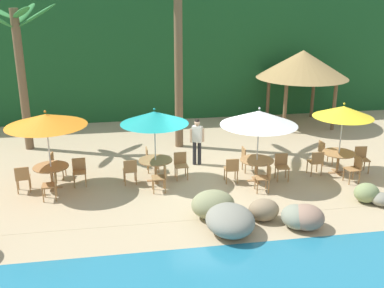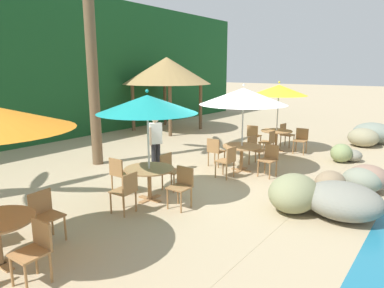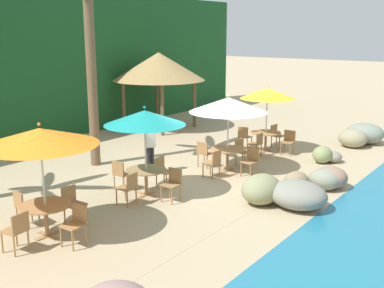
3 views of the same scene
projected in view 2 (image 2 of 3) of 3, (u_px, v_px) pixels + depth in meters
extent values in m
plane|color=tan|center=(202.00, 183.00, 8.92)|extent=(120.00, 120.00, 0.00)
cube|color=tan|center=(202.00, 183.00, 8.92)|extent=(18.00, 5.20, 0.01)
cube|color=#194C23|center=(15.00, 66.00, 13.55)|extent=(28.00, 2.40, 6.00)
ellipsoid|color=#94735F|center=(368.00, 178.00, 8.34)|extent=(0.94, 0.95, 0.63)
ellipsoid|color=gray|center=(343.00, 201.00, 6.80)|extent=(1.26, 1.51, 0.72)
ellipsoid|color=gray|center=(373.00, 133.00, 13.69)|extent=(1.26, 1.49, 0.82)
ellipsoid|color=#8E785A|center=(330.00, 184.00, 7.96)|extent=(0.84, 0.69, 0.60)
ellipsoid|color=gray|center=(294.00, 193.00, 7.11)|extent=(1.20, 0.99, 0.79)
ellipsoid|color=gray|center=(363.00, 137.00, 13.08)|extent=(0.98, 1.10, 0.71)
ellipsoid|color=#83935E|center=(341.00, 153.00, 10.92)|extent=(0.75, 0.65, 0.59)
ellipsoid|color=gray|center=(362.00, 180.00, 8.22)|extent=(0.82, 0.90, 0.60)
ellipsoid|color=gray|center=(352.00, 155.00, 11.02)|extent=(0.59, 0.59, 0.38)
cube|color=#A37547|center=(1.00, 264.00, 5.21)|extent=(0.60, 0.12, 0.03)
cube|color=#A37547|center=(1.00, 264.00, 5.21)|extent=(0.12, 0.60, 0.03)
cylinder|color=#9E7042|center=(65.00, 228.00, 5.91)|extent=(0.04, 0.04, 0.45)
cylinder|color=#9E7042|center=(47.00, 236.00, 5.62)|extent=(0.04, 0.04, 0.45)
cylinder|color=#9E7042|center=(52.00, 223.00, 6.10)|extent=(0.04, 0.04, 0.45)
cylinder|color=#9E7042|center=(34.00, 231.00, 5.81)|extent=(0.04, 0.04, 0.45)
cube|color=#9E7042|center=(48.00, 216.00, 5.81)|extent=(0.45, 0.45, 0.03)
cube|color=#9E7042|center=(40.00, 203.00, 5.88)|extent=(0.42, 0.06, 0.42)
cylinder|color=#9E7042|center=(26.00, 281.00, 4.45)|extent=(0.04, 0.04, 0.45)
cylinder|color=#9E7042|center=(11.00, 272.00, 4.65)|extent=(0.04, 0.04, 0.45)
cylinder|color=#9E7042|center=(51.00, 268.00, 4.74)|extent=(0.04, 0.04, 0.45)
cylinder|color=#9E7042|center=(36.00, 260.00, 4.94)|extent=(0.04, 0.04, 0.45)
cube|color=#9E7042|center=(30.00, 254.00, 4.64)|extent=(0.43, 0.43, 0.03)
cube|color=#9E7042|center=(42.00, 235.00, 4.76)|extent=(0.05, 0.42, 0.42)
cylinder|color=silver|center=(149.00, 151.00, 7.57)|extent=(0.04, 0.04, 2.26)
cone|color=teal|center=(147.00, 104.00, 7.36)|extent=(2.17, 2.17, 0.39)
sphere|color=teal|center=(147.00, 91.00, 7.30)|extent=(0.07, 0.07, 0.07)
cube|color=#A37547|center=(150.00, 199.00, 7.81)|extent=(0.60, 0.12, 0.03)
cube|color=#A37547|center=(150.00, 199.00, 7.81)|extent=(0.12, 0.60, 0.03)
cylinder|color=#A37547|center=(150.00, 184.00, 7.74)|extent=(0.09, 0.09, 0.71)
cylinder|color=#A37547|center=(149.00, 169.00, 7.66)|extent=(1.10, 1.10, 0.03)
cylinder|color=#9E7042|center=(183.00, 180.00, 8.50)|extent=(0.04, 0.04, 0.45)
cylinder|color=#9E7042|center=(174.00, 184.00, 8.21)|extent=(0.04, 0.04, 0.45)
cylinder|color=#9E7042|center=(171.00, 177.00, 8.70)|extent=(0.04, 0.04, 0.45)
cylinder|color=#9E7042|center=(162.00, 181.00, 8.41)|extent=(0.04, 0.04, 0.45)
cube|color=#9E7042|center=(173.00, 171.00, 8.40)|extent=(0.44, 0.44, 0.03)
cube|color=#9E7042|center=(166.00, 162.00, 8.47)|extent=(0.42, 0.05, 0.42)
cylinder|color=#9E7042|center=(123.00, 180.00, 8.49)|extent=(0.04, 0.04, 0.45)
cylinder|color=#9E7042|center=(134.00, 183.00, 8.29)|extent=(0.04, 0.04, 0.45)
cylinder|color=#9E7042|center=(112.00, 184.00, 8.20)|extent=(0.04, 0.04, 0.45)
cylinder|color=#9E7042|center=(123.00, 187.00, 8.00)|extent=(0.04, 0.04, 0.45)
cube|color=#9E7042|center=(123.00, 174.00, 8.19)|extent=(0.43, 0.43, 0.03)
cube|color=#9E7042|center=(116.00, 168.00, 7.99)|extent=(0.05, 0.42, 0.42)
cylinder|color=#9E7042|center=(111.00, 203.00, 7.01)|extent=(0.04, 0.04, 0.45)
cylinder|color=#9E7042|center=(123.00, 198.00, 7.30)|extent=(0.04, 0.04, 0.45)
cylinder|color=#9E7042|center=(124.00, 207.00, 6.82)|extent=(0.04, 0.04, 0.45)
cylinder|color=#9E7042|center=(136.00, 201.00, 7.12)|extent=(0.04, 0.04, 0.45)
cube|color=#9E7042|center=(123.00, 191.00, 7.01)|extent=(0.45, 0.45, 0.03)
cube|color=#9E7042|center=(130.00, 184.00, 6.87)|extent=(0.42, 0.07, 0.42)
cylinder|color=#9E7042|center=(181.00, 203.00, 7.04)|extent=(0.04, 0.04, 0.45)
cylinder|color=#9E7042|center=(168.00, 199.00, 7.24)|extent=(0.04, 0.04, 0.45)
cylinder|color=#9E7042|center=(191.00, 198.00, 7.32)|extent=(0.04, 0.04, 0.45)
cylinder|color=#9E7042|center=(178.00, 194.00, 7.52)|extent=(0.04, 0.04, 0.45)
cube|color=#9E7042|center=(179.00, 188.00, 7.23)|extent=(0.43, 0.43, 0.03)
cube|color=#9E7042|center=(185.00, 176.00, 7.35)|extent=(0.04, 0.42, 0.42)
cylinder|color=silver|center=(242.00, 133.00, 9.81)|extent=(0.04, 0.04, 2.25)
cone|color=white|center=(243.00, 96.00, 9.59)|extent=(2.46, 2.46, 0.46)
sphere|color=white|center=(244.00, 85.00, 9.53)|extent=(0.07, 0.07, 0.07)
cube|color=#A37547|center=(241.00, 170.00, 10.04)|extent=(0.60, 0.12, 0.03)
cube|color=#A37547|center=(241.00, 170.00, 10.04)|extent=(0.12, 0.60, 0.03)
cylinder|color=#A37547|center=(241.00, 158.00, 9.97)|extent=(0.09, 0.09, 0.71)
cylinder|color=#A37547|center=(242.00, 146.00, 9.89)|extent=(1.10, 1.10, 0.03)
cylinder|color=#9E7042|center=(265.00, 158.00, 10.62)|extent=(0.04, 0.04, 0.45)
cylinder|color=#9E7042|center=(259.00, 160.00, 10.36)|extent=(0.04, 0.04, 0.45)
cylinder|color=#9E7042|center=(256.00, 156.00, 10.85)|extent=(0.04, 0.04, 0.45)
cylinder|color=#9E7042|center=(249.00, 158.00, 10.60)|extent=(0.04, 0.04, 0.45)
cube|color=#9E7042|center=(258.00, 150.00, 10.56)|extent=(0.46, 0.46, 0.03)
cube|color=#9E7042|center=(252.00, 143.00, 10.65)|extent=(0.42, 0.08, 0.42)
cylinder|color=#9E7042|center=(215.00, 157.00, 10.74)|extent=(0.04, 0.04, 0.45)
cylinder|color=#9E7042|center=(225.00, 158.00, 10.53)|extent=(0.04, 0.04, 0.45)
cylinder|color=#9E7042|center=(208.00, 159.00, 10.46)|extent=(0.04, 0.04, 0.45)
cylinder|color=#9E7042|center=(218.00, 161.00, 10.25)|extent=(0.04, 0.04, 0.45)
cube|color=#9E7042|center=(217.00, 151.00, 10.44)|extent=(0.42, 0.42, 0.03)
cube|color=#9E7042|center=(213.00, 146.00, 10.24)|extent=(0.04, 0.42, 0.42)
cylinder|color=#9E7042|center=(215.00, 170.00, 9.34)|extent=(0.04, 0.04, 0.45)
cylinder|color=#9E7042|center=(223.00, 167.00, 9.61)|extent=(0.04, 0.04, 0.45)
cylinder|color=#9E7042|center=(226.00, 172.00, 9.12)|extent=(0.04, 0.04, 0.45)
cylinder|color=#9E7042|center=(234.00, 169.00, 9.38)|extent=(0.04, 0.04, 0.45)
cube|color=#9E7042|center=(225.00, 161.00, 9.31)|extent=(0.44, 0.44, 0.03)
cube|color=#9E7042|center=(231.00, 155.00, 9.14)|extent=(0.42, 0.06, 0.42)
cylinder|color=#9E7042|center=(270.00, 171.00, 9.19)|extent=(0.04, 0.04, 0.45)
cylinder|color=#9E7042|center=(258.00, 169.00, 9.43)|extent=(0.04, 0.04, 0.45)
cylinder|color=#9E7042|center=(276.00, 169.00, 9.45)|extent=(0.04, 0.04, 0.45)
cylinder|color=#9E7042|center=(265.00, 166.00, 9.69)|extent=(0.04, 0.04, 0.45)
cube|color=#9E7042|center=(268.00, 160.00, 9.39)|extent=(0.46, 0.46, 0.03)
cube|color=#9E7042|center=(272.00, 152.00, 9.49)|extent=(0.08, 0.42, 0.42)
cylinder|color=silver|center=(277.00, 120.00, 12.25)|extent=(0.04, 0.04, 2.27)
cone|color=yellow|center=(279.00, 90.00, 12.03)|extent=(1.99, 1.99, 0.37)
sphere|color=yellow|center=(279.00, 82.00, 11.97)|extent=(0.07, 0.07, 0.07)
cube|color=#A37547|center=(276.00, 150.00, 12.48)|extent=(0.60, 0.12, 0.03)
cube|color=#A37547|center=(276.00, 150.00, 12.48)|extent=(0.12, 0.60, 0.03)
cylinder|color=#A37547|center=(276.00, 141.00, 12.41)|extent=(0.09, 0.09, 0.71)
cylinder|color=#A37547|center=(277.00, 131.00, 12.33)|extent=(1.10, 1.10, 0.03)
cylinder|color=#9E7042|center=(294.00, 141.00, 13.06)|extent=(0.04, 0.04, 0.45)
cylinder|color=#9E7042|center=(289.00, 143.00, 12.81)|extent=(0.04, 0.04, 0.45)
cylinder|color=#9E7042|center=(285.00, 140.00, 13.30)|extent=(0.04, 0.04, 0.45)
cylinder|color=#9E7042|center=(281.00, 141.00, 13.04)|extent=(0.04, 0.04, 0.45)
cube|color=#9E7042|center=(288.00, 135.00, 13.00)|extent=(0.46, 0.46, 0.03)
cube|color=#9E7042|center=(283.00, 129.00, 13.09)|extent=(0.42, 0.08, 0.42)
cylinder|color=#9E7042|center=(252.00, 141.00, 13.15)|extent=(0.04, 0.04, 0.45)
cylinder|color=#9E7042|center=(261.00, 142.00, 12.96)|extent=(0.04, 0.04, 0.45)
cylinder|color=#9E7042|center=(248.00, 142.00, 12.86)|extent=(0.04, 0.04, 0.45)
cylinder|color=#9E7042|center=(257.00, 143.00, 12.67)|extent=(0.04, 0.04, 0.45)
cube|color=#9E7042|center=(254.00, 136.00, 12.86)|extent=(0.44, 0.44, 0.03)
cube|color=#9E7042|center=(252.00, 131.00, 12.66)|extent=(0.05, 0.42, 0.42)
cylinder|color=#9E7042|center=(259.00, 149.00, 11.73)|extent=(0.04, 0.04, 0.45)
cylinder|color=#9E7042|center=(263.00, 147.00, 12.01)|extent=(0.04, 0.04, 0.45)
cylinder|color=#9E7042|center=(269.00, 151.00, 11.53)|extent=(0.04, 0.04, 0.45)
cylinder|color=#9E7042|center=(273.00, 149.00, 11.81)|extent=(0.04, 0.04, 0.45)
cube|color=#9E7042|center=(266.00, 142.00, 11.72)|extent=(0.42, 0.42, 0.03)
cube|color=#9E7042|center=(272.00, 137.00, 11.56)|extent=(0.42, 0.04, 0.42)
cylinder|color=#9E7042|center=(304.00, 149.00, 11.76)|extent=(0.04, 0.04, 0.45)
cylinder|color=#9E7042|center=(293.00, 148.00, 11.94)|extent=(0.04, 0.04, 0.45)
cylinder|color=#9E7042|center=(306.00, 147.00, 12.05)|extent=(0.04, 0.04, 0.45)
cylinder|color=#9E7042|center=(296.00, 146.00, 12.24)|extent=(0.04, 0.04, 0.45)
cube|color=#9E7042|center=(300.00, 141.00, 11.95)|extent=(0.45, 0.45, 0.03)
cube|color=#9E7042|center=(302.00, 134.00, 12.07)|extent=(0.07, 0.42, 0.42)
cylinder|color=brown|center=(92.00, 56.00, 10.10)|extent=(0.32, 0.32, 6.52)
cylinder|color=brown|center=(133.00, 108.00, 16.36)|extent=(0.16, 0.16, 2.20)
cylinder|color=brown|center=(165.00, 104.00, 18.15)|extent=(0.16, 0.16, 2.20)
cylinder|color=brown|center=(170.00, 111.00, 15.01)|extent=(0.16, 0.16, 2.20)
cylinder|color=brown|center=(201.00, 107.00, 16.81)|extent=(0.16, 0.16, 2.20)
cone|color=#9E7F4C|center=(167.00, 71.00, 16.22)|extent=(4.17, 4.17, 1.24)
cylinder|color=#232328|center=(154.00, 159.00, 9.65)|extent=(0.13, 0.13, 0.86)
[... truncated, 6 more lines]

